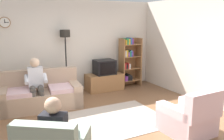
# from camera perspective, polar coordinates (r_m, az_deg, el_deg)

# --- Properties ---
(ground_plane) EXTENTS (12.00, 12.00, 0.00)m
(ground_plane) POSITION_cam_1_polar(r_m,az_deg,el_deg) (4.95, -1.45, -13.02)
(ground_plane) COLOR brown
(back_wall_assembly) EXTENTS (6.20, 0.17, 2.70)m
(back_wall_assembly) POSITION_cam_1_polar(r_m,az_deg,el_deg) (7.03, -11.08, 5.63)
(back_wall_assembly) COLOR silver
(back_wall_assembly) RESTS_ON ground_plane
(right_wall) EXTENTS (0.12, 5.80, 2.70)m
(right_wall) POSITION_cam_1_polar(r_m,az_deg,el_deg) (6.33, 22.53, 4.28)
(right_wall) COLOR silver
(right_wall) RESTS_ON ground_plane
(couch) EXTENTS (1.98, 1.08, 0.90)m
(couch) POSITION_cam_1_polar(r_m,az_deg,el_deg) (6.00, -16.98, -5.87)
(couch) COLOR tan
(couch) RESTS_ON ground_plane
(tv_stand) EXTENTS (1.10, 0.56, 0.50)m
(tv_stand) POSITION_cam_1_polar(r_m,az_deg,el_deg) (7.21, -1.91, -2.91)
(tv_stand) COLOR olive
(tv_stand) RESTS_ON ground_plane
(tv) EXTENTS (0.60, 0.49, 0.44)m
(tv) POSITION_cam_1_polar(r_m,az_deg,el_deg) (7.08, -1.85, 0.73)
(tv) COLOR black
(tv) RESTS_ON tv_stand
(bookshelf) EXTENTS (0.68, 0.36, 1.57)m
(bookshelf) POSITION_cam_1_polar(r_m,az_deg,el_deg) (7.57, 4.07, 2.21)
(bookshelf) COLOR olive
(bookshelf) RESTS_ON ground_plane
(floor_lamp) EXTENTS (0.28, 0.28, 1.85)m
(floor_lamp) POSITION_cam_1_polar(r_m,az_deg,el_deg) (6.69, -11.29, 6.17)
(floor_lamp) COLOR black
(floor_lamp) RESTS_ON ground_plane
(armchair_near_bookshelf) EXTENTS (0.84, 0.92, 0.90)m
(armchair_near_bookshelf) POSITION_cam_1_polar(r_m,az_deg,el_deg) (4.69, 18.09, -11.26)
(armchair_near_bookshelf) COLOR beige
(armchair_near_bookshelf) RESTS_ON ground_plane
(area_rug) EXTENTS (2.20, 1.70, 0.01)m
(area_rug) POSITION_cam_1_polar(r_m,az_deg,el_deg) (5.12, 0.23, -12.08)
(area_rug) COLOR #AD9E8E
(area_rug) RESTS_ON ground_plane
(person_on_couch) EXTENTS (0.54, 0.57, 1.24)m
(person_on_couch) POSITION_cam_1_polar(r_m,az_deg,el_deg) (5.77, -18.01, -2.63)
(person_on_couch) COLOR silver
(person_on_couch) RESTS_ON ground_plane
(person_in_left_armchair) EXTENTS (0.61, 0.64, 1.12)m
(person_in_left_armchair) POSITION_cam_1_polar(r_m,az_deg,el_deg) (3.39, -13.33, -14.31)
(person_in_left_armchair) COLOR black
(person_in_left_armchair) RESTS_ON ground_plane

